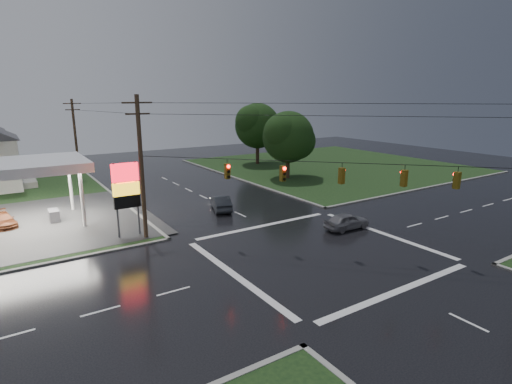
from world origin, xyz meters
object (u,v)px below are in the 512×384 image
pylon_sign (126,187)px  car_pump (3,220)px  tree_ne_near (289,137)px  tree_ne_far (258,126)px  car_north (221,203)px  utility_pole_n (76,137)px  car_crossing (347,221)px  utility_pole_nw (141,166)px

pylon_sign → car_pump: 12.35m
tree_ne_near → tree_ne_far: 12.39m
car_north → utility_pole_n: bearing=-52.2°
tree_ne_near → pylon_sign: bearing=-155.0°
pylon_sign → car_crossing: 18.03m
pylon_sign → utility_pole_n: 27.56m
tree_ne_near → car_pump: tree_ne_near is taller
tree_ne_far → car_pump: size_ratio=2.43×
utility_pole_n → tree_ne_far: (26.65, -4.01, 0.71)m
utility_pole_nw → car_crossing: 17.14m
car_north → car_pump: 18.89m
car_crossing → car_north: bearing=31.9°
car_north → utility_pole_nw: bearing=42.3°
utility_pole_n → car_north: bearing=-70.6°
pylon_sign → tree_ne_near: (24.64, 11.49, 1.55)m
tree_ne_far → car_north: (-17.95, -20.64, -5.46)m
utility_pole_nw → tree_ne_near: size_ratio=1.22×
utility_pole_n → car_pump: 21.80m
tree_ne_far → utility_pole_nw: bearing=-137.4°
tree_ne_near → car_pump: size_ratio=2.23×
tree_ne_far → car_north: tree_ne_far is taller
utility_pole_nw → utility_pole_n: utility_pole_nw is taller
utility_pole_nw → tree_ne_near: utility_pole_nw is taller
tree_ne_near → car_pump: bearing=-174.7°
tree_ne_near → car_north: 17.93m
tree_ne_far → car_crossing: 34.08m
car_crossing → car_pump: (-24.17, 16.42, -0.11)m
utility_pole_nw → car_crossing: utility_pole_nw is taller
utility_pole_n → tree_ne_near: utility_pole_n is taller
car_crossing → tree_ne_near: bearing=-21.9°
car_north → car_pump: car_north is taller
utility_pole_nw → car_north: bearing=23.9°
tree_ne_far → car_north: 27.89m
tree_ne_near → tree_ne_far: tree_ne_far is taller
utility_pole_nw → car_north: (8.70, 3.85, -5.00)m
pylon_sign → tree_ne_near: tree_ne_near is taller
utility_pole_nw → car_north: utility_pole_nw is taller
tree_ne_far → car_north: bearing=-131.0°
tree_ne_near → car_crossing: bearing=-114.4°
car_crossing → car_pump: car_crossing is taller
tree_ne_near → tree_ne_far: size_ratio=0.92×
tree_ne_far → utility_pole_n: bearing=171.5°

